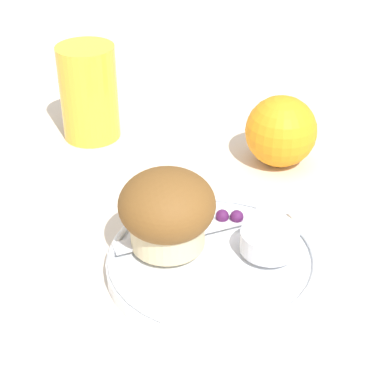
{
  "coord_description": "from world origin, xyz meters",
  "views": [
    {
      "loc": [
        -0.0,
        -0.48,
        0.38
      ],
      "look_at": [
        -0.04,
        0.02,
        0.06
      ],
      "focal_mm": 60.0,
      "sensor_mm": 36.0,
      "label": 1
    }
  ],
  "objects_px": {
    "juice_glass": "(91,93)",
    "muffin": "(170,211)",
    "butter_knife": "(214,226)",
    "orange_fruit": "(283,131)"
  },
  "relations": [
    {
      "from": "muffin",
      "to": "juice_glass",
      "type": "xyz_separation_m",
      "value": [
        -0.12,
        0.24,
        0.0
      ]
    },
    {
      "from": "orange_fruit",
      "to": "juice_glass",
      "type": "distance_m",
      "value": 0.23
    },
    {
      "from": "muffin",
      "to": "butter_knife",
      "type": "bearing_deg",
      "value": 35.75
    },
    {
      "from": "butter_knife",
      "to": "orange_fruit",
      "type": "xyz_separation_m",
      "value": [
        0.07,
        0.16,
        0.02
      ]
    },
    {
      "from": "butter_knife",
      "to": "juice_glass",
      "type": "xyz_separation_m",
      "value": [
        -0.16,
        0.21,
        0.04
      ]
    },
    {
      "from": "butter_knife",
      "to": "orange_fruit",
      "type": "bearing_deg",
      "value": 40.1
    },
    {
      "from": "muffin",
      "to": "juice_glass",
      "type": "bearing_deg",
      "value": 117.42
    },
    {
      "from": "juice_glass",
      "to": "muffin",
      "type": "bearing_deg",
      "value": -62.58
    },
    {
      "from": "muffin",
      "to": "butter_knife",
      "type": "distance_m",
      "value": 0.06
    },
    {
      "from": "orange_fruit",
      "to": "butter_knife",
      "type": "bearing_deg",
      "value": -113.03
    }
  ]
}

